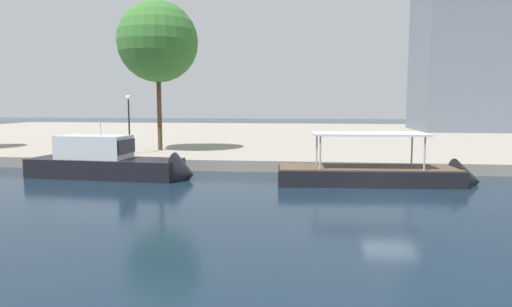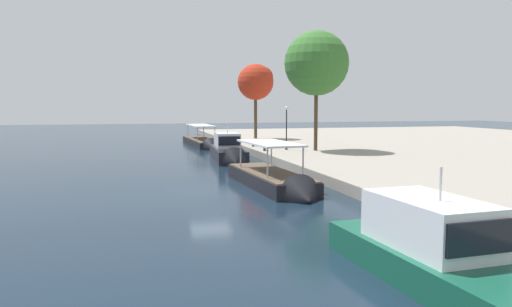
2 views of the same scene
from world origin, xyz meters
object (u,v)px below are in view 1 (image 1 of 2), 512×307
object	(u,v)px
mooring_bollard_0	(55,150)
tree_2	(154,44)
mooring_bollard_1	(125,152)
tour_boat_2	(384,178)
lamp_post	(129,120)
motor_yacht_1	(113,166)

from	to	relation	value
mooring_bollard_0	tree_2	size ratio (longest dim) A/B	0.07
mooring_bollard_0	mooring_bollard_1	size ratio (longest dim) A/B	1.18
mooring_bollard_1	tree_2	world-z (taller)	tree_2
tour_boat_2	lamp_post	distance (m)	19.18
lamp_post	tree_2	distance (m)	6.78
motor_yacht_1	tour_boat_2	world-z (taller)	motor_yacht_1
tree_2	mooring_bollard_0	bearing A→B (deg)	-137.53
tour_boat_2	tree_2	world-z (taller)	tree_2
tour_boat_2	tree_2	distance (m)	21.21
mooring_bollard_0	lamp_post	size ratio (longest dim) A/B	0.19
motor_yacht_1	mooring_bollard_1	world-z (taller)	motor_yacht_1
motor_yacht_1	mooring_bollard_1	xyz separation A→B (m)	(-0.85, 3.84, 0.42)
mooring_bollard_0	mooring_bollard_1	world-z (taller)	mooring_bollard_0
mooring_bollard_0	tree_2	world-z (taller)	tree_2
tour_boat_2	lamp_post	bearing A→B (deg)	155.81
motor_yacht_1	tree_2	distance (m)	12.64
lamp_post	tour_boat_2	bearing A→B (deg)	-20.50
motor_yacht_1	tour_boat_2	size ratio (longest dim) A/B	0.93
mooring_bollard_1	lamp_post	xyz separation A→B (m)	(-0.69, 2.50, 2.15)
mooring_bollard_0	mooring_bollard_1	bearing A→B (deg)	-2.07
mooring_bollard_1	mooring_bollard_0	bearing A→B (deg)	177.93
tree_2	lamp_post	bearing A→B (deg)	-110.48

